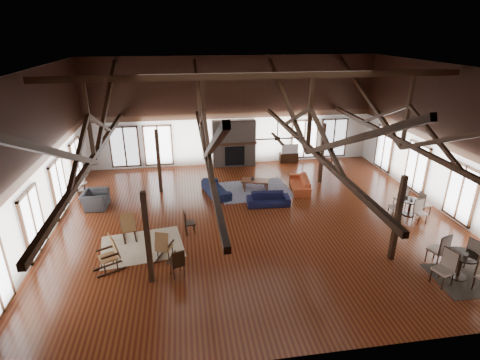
{
  "coord_description": "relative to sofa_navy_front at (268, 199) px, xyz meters",
  "views": [
    {
      "loc": [
        -2.75,
        -13.43,
        7.33
      ],
      "look_at": [
        -0.53,
        1.0,
        1.38
      ],
      "focal_mm": 28.0,
      "sensor_mm": 36.0,
      "label": 1
    }
  ],
  "objects": [
    {
      "name": "floor",
      "position": [
        -0.78,
        -1.23,
        -0.28
      ],
      "size": [
        16.0,
        16.0,
        0.0
      ],
      "primitive_type": "plane",
      "color": "brown",
      "rests_on": "ground"
    },
    {
      "name": "ceiling",
      "position": [
        -0.78,
        -1.23,
        5.72
      ],
      "size": [
        16.0,
        14.0,
        0.02
      ],
      "primitive_type": "cube",
      "color": "black",
      "rests_on": "wall_back"
    },
    {
      "name": "wall_back",
      "position": [
        -0.78,
        5.77,
        2.72
      ],
      "size": [
        16.0,
        0.02,
        6.0
      ],
      "primitive_type": "cube",
      "color": "silver",
      "rests_on": "floor"
    },
    {
      "name": "wall_front",
      "position": [
        -0.78,
        -8.23,
        2.72
      ],
      "size": [
        16.0,
        0.02,
        6.0
      ],
      "primitive_type": "cube",
      "color": "silver",
      "rests_on": "floor"
    },
    {
      "name": "wall_left",
      "position": [
        -8.78,
        -1.23,
        2.72
      ],
      "size": [
        0.02,
        14.0,
        6.0
      ],
      "primitive_type": "cube",
      "color": "silver",
      "rests_on": "floor"
    },
    {
      "name": "wall_right",
      "position": [
        7.22,
        -1.23,
        2.72
      ],
      "size": [
        0.02,
        14.0,
        6.0
      ],
      "primitive_type": "cube",
      "color": "silver",
      "rests_on": "floor"
    },
    {
      "name": "roof_truss",
      "position": [
        -0.78,
        -1.23,
        3.75
      ],
      "size": [
        15.6,
        14.07,
        3.14
      ],
      "color": "black",
      "rests_on": "wall_back"
    },
    {
      "name": "post_grid",
      "position": [
        -0.78,
        -1.23,
        1.25
      ],
      "size": [
        8.16,
        7.16,
        3.05
      ],
      "color": "black",
      "rests_on": "floor"
    },
    {
      "name": "fireplace",
      "position": [
        -0.78,
        5.44,
        1.01
      ],
      "size": [
        2.5,
        0.69,
        2.6
      ],
      "color": "#6D5D53",
      "rests_on": "floor"
    },
    {
      "name": "ceiling_fan",
      "position": [
        -0.28,
        -2.23,
        3.46
      ],
      "size": [
        1.6,
        1.6,
        0.75
      ],
      "color": "black",
      "rests_on": "roof_truss"
    },
    {
      "name": "sofa_navy_front",
      "position": [
        0.0,
        0.0,
        0.0
      ],
      "size": [
        1.93,
        0.83,
        0.55
      ],
      "primitive_type": "imported",
      "rotation": [
        0.0,
        0.0,
        -0.05
      ],
      "color": "black",
      "rests_on": "floor"
    },
    {
      "name": "sofa_navy_left",
      "position": [
        -2.19,
        1.5,
        0.03
      ],
      "size": [
        2.21,
        1.31,
        0.61
      ],
      "primitive_type": "imported",
      "rotation": [
        0.0,
        0.0,
        1.83
      ],
      "color": "#131B36",
      "rests_on": "floor"
    },
    {
      "name": "sofa_orange",
      "position": [
        1.91,
        1.49,
        0.03
      ],
      "size": [
        2.18,
        1.14,
        0.61
      ],
      "primitive_type": "imported",
      "rotation": [
        0.0,
        0.0,
        -1.74
      ],
      "color": "#BB4924",
      "rests_on": "floor"
    },
    {
      "name": "coffee_table",
      "position": [
        -0.25,
        1.77,
        0.17
      ],
      "size": [
        1.45,
        1.02,
        0.5
      ],
      "rotation": [
        0.0,
        0.0,
        -0.31
      ],
      "color": "brown",
      "rests_on": "floor"
    },
    {
      "name": "vase",
      "position": [
        -0.38,
        1.77,
        0.32
      ],
      "size": [
        0.23,
        0.23,
        0.19
      ],
      "primitive_type": "imported",
      "rotation": [
        0.0,
        0.0,
        0.27
      ],
      "color": "#B2B2B2",
      "rests_on": "coffee_table"
    },
    {
      "name": "armchair",
      "position": [
        -7.54,
        0.93,
        0.1
      ],
      "size": [
        1.22,
        1.09,
        0.75
      ],
      "primitive_type": "imported",
      "rotation": [
        0.0,
        0.0,
        1.49
      ],
      "color": "#2B2B2D",
      "rests_on": "floor"
    },
    {
      "name": "side_table_lamp",
      "position": [
        -8.1,
        1.61,
        0.17
      ],
      "size": [
        0.46,
        0.46,
        1.18
      ],
      "color": "black",
      "rests_on": "floor"
    },
    {
      "name": "rocking_chair_a",
      "position": [
        -5.76,
        -2.06,
        0.24
      ],
      "size": [
        0.63,
        0.94,
        1.11
      ],
      "rotation": [
        0.0,
        0.0,
        0.22
      ],
      "color": "#A36B3D",
      "rests_on": "floor"
    },
    {
      "name": "rocking_chair_b",
      "position": [
        -4.44,
        -3.57,
        0.22
      ],
      "size": [
        0.7,
        0.92,
        1.06
      ],
      "rotation": [
        0.0,
        0.0,
        -0.37
      ],
      "color": "#A36B3D",
      "rests_on": "floor"
    },
    {
      "name": "rocking_chair_c",
      "position": [
        -6.09,
        -3.87,
        0.29
      ],
      "size": [
        1.06,
        0.87,
        1.21
      ],
      "rotation": [
        0.0,
        0.0,
        2.03
      ],
      "color": "#A36B3D",
      "rests_on": "floor"
    },
    {
      "name": "side_chair_a",
      "position": [
        -3.61,
        -1.95,
        0.27
      ],
      "size": [
        0.45,
        0.45,
        0.94
      ],
      "rotation": [
        0.0,
        0.0,
        -1.44
      ],
      "color": "black",
      "rests_on": "floor"
    },
    {
      "name": "side_chair_b",
      "position": [
        -3.96,
        -4.65,
        0.29
      ],
      "size": [
        0.53,
        0.53,
        0.98
      ],
      "rotation": [
        0.0,
        0.0,
        0.33
      ],
      "color": "black",
      "rests_on": "floor"
    },
    {
      "name": "cafe_table_near",
      "position": [
        4.8,
        -5.98,
        0.29
      ],
      "size": [
        2.23,
        2.23,
        1.14
      ],
      "rotation": [
        0.0,
        0.0,
        0.31
      ],
      "color": "black",
      "rests_on": "floor"
    },
    {
      "name": "cafe_table_far",
      "position": [
        5.65,
        -1.83,
        0.2
      ],
      "size": [
        1.84,
        1.84,
        0.96
      ],
      "rotation": [
        0.0,
        0.0,
        0.05
      ],
      "color": "black",
      "rests_on": "floor"
    },
    {
      "name": "cup_near",
      "position": [
        4.83,
        -6.06,
        0.6
      ],
      "size": [
        0.17,
        0.17,
        0.11
      ],
      "primitive_type": "imported",
      "rotation": [
        0.0,
        0.0,
        0.28
      ],
      "color": "#B2B2B2",
      "rests_on": "cafe_table_near"
    },
    {
      "name": "cup_far",
      "position": [
        5.68,
        -1.83,
        0.46
      ],
      "size": [
        0.15,
        0.15,
        0.09
      ],
      "primitive_type": "imported",
      "rotation": [
        0.0,
        0.0,
        -0.36
      ],
      "color": "#B2B2B2",
      "rests_on": "cafe_table_far"
    },
    {
      "name": "tv_console",
      "position": [
        2.47,
        5.52,
        -0.01
      ],
      "size": [
        1.08,
        0.41,
        0.54
      ],
      "primitive_type": "cube",
      "color": "black",
      "rests_on": "floor"
    },
    {
      "name": "television",
      "position": [
        2.51,
        5.52,
        0.55
      ],
      "size": [
        0.98,
        0.15,
        0.56
      ],
      "primitive_type": "imported",
      "rotation": [
        0.0,
        0.0,
        -0.02
      ],
      "color": "#B2B2B2",
      "rests_on": "tv_console"
    },
    {
      "name": "rug_tan",
      "position": [
        -5.26,
        -2.65,
        -0.27
      ],
      "size": [
        3.14,
        2.63,
        0.01
      ],
      "primitive_type": "cube",
      "rotation": [
        0.0,
        0.0,
        0.15
      ],
      "color": "#CBAD8D",
      "rests_on": "floor"
    },
    {
      "name": "rug_navy",
      "position": [
        -0.31,
        1.73,
        -0.27
      ],
      "size": [
        3.61,
        2.82,
        0.01
      ],
      "primitive_type": "cube",
      "rotation": [
        0.0,
        0.0,
        0.07
      ],
      "color": "#1A1C49",
      "rests_on": "floor"
    },
    {
      "name": "rug_dark",
      "position": [
        4.97,
        -6.15,
        -0.27
      ],
      "size": [
        2.07,
        1.89,
        0.01
      ],
      "primitive_type": "cube",
      "rotation": [
        0.0,
        0.0,
        -0.04
      ],
      "color": "black",
      "rests_on": "floor"
    }
  ]
}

